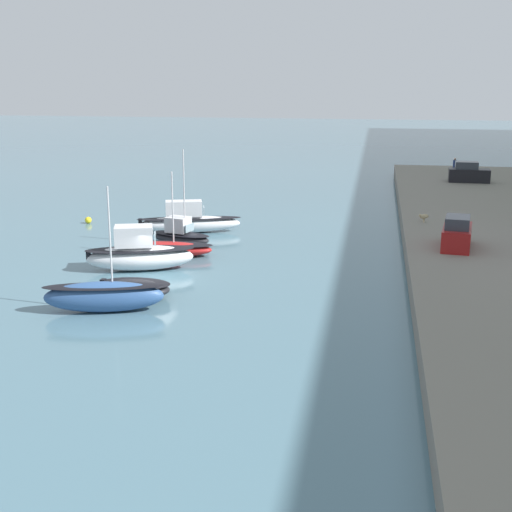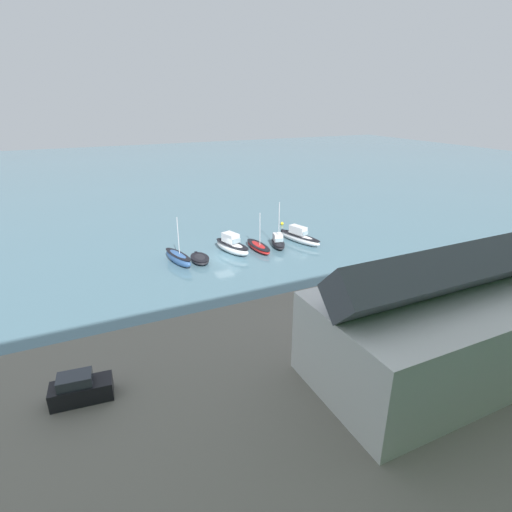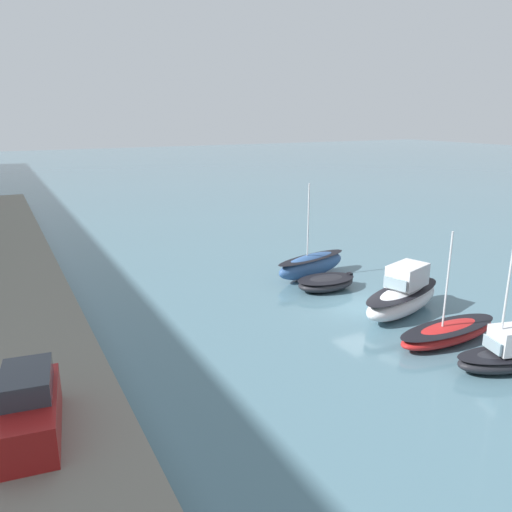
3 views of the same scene
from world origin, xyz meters
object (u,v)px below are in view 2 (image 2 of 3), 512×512
at_px(moored_boat_2, 258,247).
at_px(mooring_buoy_0, 280,235).
at_px(moored_boat_1, 278,242).
at_px(moored_boat_3, 232,246).
at_px(parked_car_2, 340,289).
at_px(moored_boat_0, 299,237).
at_px(moored_boat_5, 178,258).
at_px(mooring_buoy_1, 282,223).
at_px(dog_on_quay, 387,274).
at_px(moored_boat_4, 200,259).
at_px(parked_car_0, 80,389).

relative_size(moored_boat_2, mooring_buoy_0, 11.55).
bearing_deg(moored_boat_1, moored_boat_3, 9.73).
xyz_separation_m(moored_boat_1, parked_car_2, (2.95, 19.71, 1.44)).
height_order(moored_boat_0, moored_boat_5, moored_boat_5).
bearing_deg(moored_boat_2, moored_boat_3, -11.34).
distance_m(moored_boat_3, moored_boat_5, 8.40).
distance_m(mooring_buoy_0, mooring_buoy_1, 6.54).
relative_size(moored_boat_3, dog_on_quay, 8.73).
xyz_separation_m(moored_boat_2, moored_boat_4, (9.52, 0.90, -0.03)).
distance_m(moored_boat_2, mooring_buoy_1, 13.68).
bearing_deg(parked_car_2, moored_boat_0, 168.69).
bearing_deg(moored_boat_3, moored_boat_4, -0.90).
bearing_deg(mooring_buoy_0, parked_car_2, 76.89).
distance_m(moored_boat_0, parked_car_0, 42.07).
distance_m(parked_car_2, mooring_buoy_1, 31.03).
xyz_separation_m(moored_boat_3, dog_on_quay, (-12.51, 18.79, 0.64)).
xyz_separation_m(moored_boat_0, dog_on_quay, (-1.05, 18.53, 0.79)).
xyz_separation_m(moored_boat_1, moored_boat_3, (7.35, -0.75, 0.35)).
distance_m(moored_boat_1, moored_boat_3, 7.40).
height_order(parked_car_0, dog_on_quay, parked_car_0).
distance_m(moored_boat_3, parked_car_2, 20.95).
xyz_separation_m(moored_boat_4, mooring_buoy_1, (-19.01, -10.74, -0.23)).
bearing_deg(dog_on_quay, moored_boat_0, 64.39).
height_order(moored_boat_4, parked_car_2, parked_car_2).
distance_m(moored_boat_0, moored_boat_1, 4.14).
bearing_deg(moored_boat_2, moored_boat_0, -178.22).
bearing_deg(moored_boat_0, moored_boat_4, -11.84).
relative_size(moored_boat_4, dog_on_quay, 5.01).
bearing_deg(moored_boat_4, moored_boat_1, -174.69).
bearing_deg(moored_boat_1, parked_car_2, 97.03).
relative_size(moored_boat_0, mooring_buoy_0, 14.94).
bearing_deg(moored_boat_0, parked_car_2, 54.39).
bearing_deg(moored_boat_3, mooring_buoy_0, -177.18).
relative_size(moored_boat_0, parked_car_2, 1.94).
bearing_deg(dog_on_quay, parked_car_0, 162.56).
relative_size(moored_boat_3, moored_boat_4, 1.74).
relative_size(moored_boat_1, moored_boat_4, 1.68).
relative_size(moored_boat_5, parked_car_0, 1.57).
distance_m(moored_boat_0, mooring_buoy_1, 9.65).
xyz_separation_m(moored_boat_2, mooring_buoy_1, (-9.49, -9.84, -0.26)).
height_order(moored_boat_1, parked_car_0, moored_boat_1).
height_order(moored_boat_1, dog_on_quay, moored_boat_1).
distance_m(moored_boat_2, moored_boat_3, 4.12).
bearing_deg(moored_boat_2, parked_car_0, 42.35).
xyz_separation_m(moored_boat_3, parked_car_2, (-4.40, 20.46, 1.10)).
bearing_deg(mooring_buoy_1, moored_boat_5, 24.56).
height_order(moored_boat_3, mooring_buoy_1, moored_boat_3).
bearing_deg(parked_car_2, moored_boat_1, 179.43).
relative_size(dog_on_quay, mooring_buoy_1, 1.50).
bearing_deg(dog_on_quay, mooring_buoy_1, 59.09).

